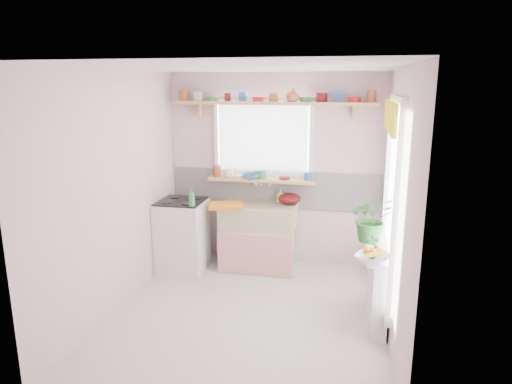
# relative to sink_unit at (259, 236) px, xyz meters

# --- Properties ---
(room) EXTENTS (3.20, 3.20, 3.20)m
(room) POSITION_rel_sink_unit_xyz_m (0.81, -0.43, 0.94)
(room) COLOR beige
(room) RESTS_ON ground
(sink_unit) EXTENTS (0.95, 0.65, 1.11)m
(sink_unit) POSITION_rel_sink_unit_xyz_m (0.00, 0.00, 0.00)
(sink_unit) COLOR white
(sink_unit) RESTS_ON ground
(cooker) EXTENTS (0.58, 0.58, 0.93)m
(cooker) POSITION_rel_sink_unit_xyz_m (-0.95, -0.24, 0.03)
(cooker) COLOR white
(cooker) RESTS_ON ground
(radiator_ledge) EXTENTS (0.22, 0.95, 0.78)m
(radiator_ledge) POSITION_rel_sink_unit_xyz_m (1.45, -1.09, -0.03)
(radiator_ledge) COLOR white
(radiator_ledge) RESTS_ON ground
(windowsill) EXTENTS (1.40, 0.22, 0.04)m
(windowsill) POSITION_rel_sink_unit_xyz_m (-0.00, 0.19, 0.71)
(windowsill) COLOR tan
(windowsill) RESTS_ON room
(pine_shelf) EXTENTS (2.52, 0.24, 0.04)m
(pine_shelf) POSITION_rel_sink_unit_xyz_m (0.15, 0.18, 1.69)
(pine_shelf) COLOR tan
(pine_shelf) RESTS_ON room
(shelf_crockery) EXTENTS (2.47, 0.11, 0.12)m
(shelf_crockery) POSITION_rel_sink_unit_xyz_m (0.13, 0.18, 1.76)
(shelf_crockery) COLOR #A55133
(shelf_crockery) RESTS_ON pine_shelf
(sill_crockery) EXTENTS (1.35, 0.11, 0.12)m
(sill_crockery) POSITION_rel_sink_unit_xyz_m (-0.00, 0.19, 0.78)
(sill_crockery) COLOR #A55133
(sill_crockery) RESTS_ON windowsill
(dish_tray) EXTENTS (0.48, 0.40, 0.04)m
(dish_tray) POSITION_rel_sink_unit_xyz_m (-0.38, -0.19, 0.44)
(dish_tray) COLOR orange
(dish_tray) RESTS_ON sink_unit
(colander) EXTENTS (0.31, 0.31, 0.13)m
(colander) POSITION_rel_sink_unit_xyz_m (0.37, 0.14, 0.49)
(colander) COLOR #510D0E
(colander) RESTS_ON sink_unit
(jade_plant) EXTENTS (0.50, 0.46, 0.48)m
(jade_plant) POSITION_rel_sink_unit_xyz_m (1.36, -0.90, 0.59)
(jade_plant) COLOR #265D25
(jade_plant) RESTS_ON radiator_ledge
(fruit_bowl) EXTENTS (0.40, 0.40, 0.07)m
(fruit_bowl) POSITION_rel_sink_unit_xyz_m (1.36, -1.49, 0.38)
(fruit_bowl) COLOR silver
(fruit_bowl) RESTS_ON radiator_ledge
(herb_pot) EXTENTS (0.12, 0.08, 0.23)m
(herb_pot) POSITION_rel_sink_unit_xyz_m (1.36, -1.40, 0.46)
(herb_pot) COLOR #336528
(herb_pot) RESTS_ON radiator_ledge
(soap_bottle_sink) EXTENTS (0.10, 0.10, 0.17)m
(soap_bottle_sink) POSITION_rel_sink_unit_xyz_m (0.25, 0.21, 0.50)
(soap_bottle_sink) COLOR #D2DE63
(soap_bottle_sink) RESTS_ON sink_unit
(sill_cup) EXTENTS (0.14, 0.14, 0.11)m
(sill_cup) POSITION_rel_sink_unit_xyz_m (-0.43, 0.13, 0.78)
(sill_cup) COLOR white
(sill_cup) RESTS_ON windowsill
(sill_bowl) EXTENTS (0.27, 0.27, 0.07)m
(sill_bowl) POSITION_rel_sink_unit_xyz_m (-0.12, 0.13, 0.76)
(sill_bowl) COLOR teal
(sill_bowl) RESTS_ON windowsill
(shelf_vase) EXTENTS (0.20, 0.20, 0.17)m
(shelf_vase) POSITION_rel_sink_unit_xyz_m (0.40, 0.12, 1.79)
(shelf_vase) COLOR #B64D38
(shelf_vase) RESTS_ON pine_shelf
(cooker_bottle) EXTENTS (0.10, 0.10, 0.21)m
(cooker_bottle) POSITION_rel_sink_unit_xyz_m (-0.73, -0.46, 0.59)
(cooker_bottle) COLOR #438646
(cooker_bottle) RESTS_ON cooker
(fruit) EXTENTS (0.20, 0.14, 0.10)m
(fruit) POSITION_rel_sink_unit_xyz_m (1.37, -1.49, 0.44)
(fruit) COLOR orange
(fruit) RESTS_ON fruit_bowl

